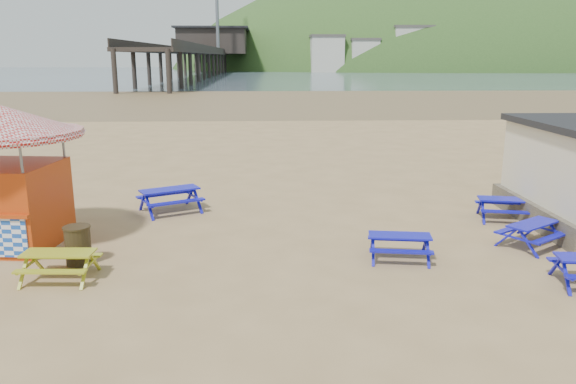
{
  "coord_description": "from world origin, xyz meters",
  "views": [
    {
      "loc": [
        -1.17,
        -15.07,
        5.0
      ],
      "look_at": [
        -0.46,
        1.5,
        1.0
      ],
      "focal_mm": 35.0,
      "sensor_mm": 36.0,
      "label": 1
    }
  ],
  "objects_px": {
    "litter_bin": "(78,245)",
    "ice_cream_kiosk": "(3,158)",
    "picnic_table_yellow": "(60,266)",
    "picnic_table_blue_a": "(170,200)"
  },
  "relations": [
    {
      "from": "picnic_table_yellow",
      "to": "ice_cream_kiosk",
      "type": "xyz_separation_m",
      "value": [
        -2.16,
        2.57,
        2.07
      ]
    },
    {
      "from": "picnic_table_yellow",
      "to": "picnic_table_blue_a",
      "type": "bearing_deg",
      "value": 77.07
    },
    {
      "from": "litter_bin",
      "to": "ice_cream_kiosk",
      "type": "bearing_deg",
      "value": 145.31
    },
    {
      "from": "ice_cream_kiosk",
      "to": "litter_bin",
      "type": "relative_size",
      "value": 4.84
    },
    {
      "from": "picnic_table_yellow",
      "to": "litter_bin",
      "type": "bearing_deg",
      "value": 86.09
    },
    {
      "from": "picnic_table_blue_a",
      "to": "litter_bin",
      "type": "distance_m",
      "value": 4.97
    },
    {
      "from": "picnic_table_yellow",
      "to": "ice_cream_kiosk",
      "type": "height_order",
      "value": "ice_cream_kiosk"
    },
    {
      "from": "picnic_table_blue_a",
      "to": "litter_bin",
      "type": "relative_size",
      "value": 2.43
    },
    {
      "from": "picnic_table_blue_a",
      "to": "ice_cream_kiosk",
      "type": "xyz_separation_m",
      "value": [
        -3.77,
        -3.16,
        2.01
      ]
    },
    {
      "from": "ice_cream_kiosk",
      "to": "litter_bin",
      "type": "bearing_deg",
      "value": -28.36
    }
  ]
}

